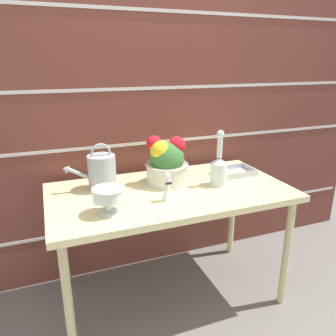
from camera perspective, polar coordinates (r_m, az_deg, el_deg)
ground_plane at (r=2.28m, az=0.35°, el=-21.22°), size 12.00×12.00×0.00m
brick_wall at (r=2.23m, az=-3.98°, el=9.13°), size 3.60×0.08×2.20m
patio_table at (r=1.93m, az=0.39°, el=-5.59°), size 1.38×0.73×0.74m
watering_can at (r=1.92m, az=-11.55°, el=-0.61°), size 0.30×0.16×0.27m
crystal_pedestal_bowl at (r=1.61m, az=-10.43°, el=-4.87°), size 0.16×0.16×0.13m
flower_planter at (r=1.95m, az=-0.30°, el=1.02°), size 0.26×0.26×0.29m
glass_decanter at (r=1.96m, az=8.82°, el=-0.01°), size 0.10×0.10×0.33m
figurine_vase at (r=1.73m, az=-0.09°, el=-3.71°), size 0.06×0.06×0.16m
wire_tray at (r=2.19m, az=11.38°, el=-0.82°), size 0.26×0.17×0.04m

